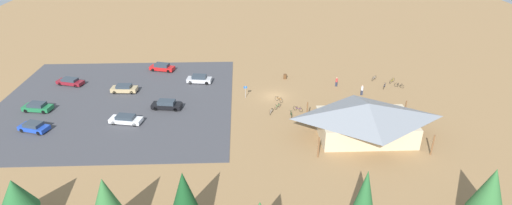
% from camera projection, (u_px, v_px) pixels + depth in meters
% --- Properties ---
extents(ground, '(160.00, 160.00, 0.00)m').
position_uv_depth(ground, '(274.00, 96.00, 69.09)').
color(ground, '#937047').
rests_on(ground, ground).
extents(parking_lot_asphalt, '(37.99, 35.48, 0.05)m').
position_uv_depth(parking_lot_asphalt, '(116.00, 102.00, 67.01)').
color(parking_lot_asphalt, '#424247').
rests_on(parking_lot_asphalt, ground).
extents(bike_pavilion, '(15.24, 10.21, 5.15)m').
position_uv_depth(bike_pavilion, '(367.00, 118.00, 56.32)').
color(bike_pavilion, '#C6B28E').
rests_on(bike_pavilion, ground).
extents(trash_bin, '(0.60, 0.60, 0.90)m').
position_uv_depth(trash_bin, '(285.00, 76.00, 75.57)').
color(trash_bin, brown).
rests_on(trash_bin, ground).
extents(lot_sign, '(0.56, 0.08, 2.20)m').
position_uv_depth(lot_sign, '(245.00, 90.00, 68.01)').
color(lot_sign, '#99999E').
rests_on(lot_sign, ground).
extents(pine_far_east, '(2.46, 2.46, 8.26)m').
position_uv_depth(pine_far_east, '(365.00, 195.00, 37.82)').
color(pine_far_east, brown).
rests_on(pine_far_east, ground).
extents(pine_midwest, '(3.58, 3.58, 7.11)m').
position_uv_depth(pine_midwest, '(490.00, 191.00, 39.88)').
color(pine_midwest, brown).
rests_on(pine_midwest, ground).
extents(pine_center, '(2.85, 2.85, 7.23)m').
position_uv_depth(pine_center, '(184.00, 193.00, 39.11)').
color(pine_center, brown).
rests_on(pine_center, ground).
extents(pine_east, '(3.75, 3.75, 5.89)m').
position_uv_depth(pine_east, '(15.00, 195.00, 39.98)').
color(pine_east, brown).
rests_on(pine_east, ground).
extents(pine_west, '(3.56, 3.56, 7.26)m').
position_uv_depth(pine_west, '(106.00, 200.00, 38.27)').
color(pine_west, brown).
rests_on(pine_west, ground).
extents(bicycle_green_edge_north, '(0.48, 1.72, 0.83)m').
position_uv_depth(bicycle_green_edge_north, '(291.00, 115.00, 62.57)').
color(bicycle_green_edge_north, black).
rests_on(bicycle_green_edge_north, ground).
extents(bicycle_yellow_yard_front, '(1.31, 1.17, 0.86)m').
position_uv_depth(bicycle_yellow_yard_front, '(392.00, 81.00, 73.93)').
color(bicycle_yellow_yard_front, black).
rests_on(bicycle_yellow_yard_front, ground).
extents(bicycle_orange_yard_right, '(1.19, 1.31, 0.82)m').
position_uv_depth(bicycle_orange_yard_right, '(279.00, 99.00, 67.20)').
color(bicycle_orange_yard_right, black).
rests_on(bicycle_orange_yard_right, ground).
extents(bicycle_white_near_sign, '(0.72, 1.53, 0.79)m').
position_uv_depth(bicycle_white_near_sign, '(271.00, 111.00, 63.48)').
color(bicycle_white_near_sign, black).
rests_on(bicycle_white_near_sign, ground).
extents(bicycle_silver_front_row, '(1.23, 1.30, 0.81)m').
position_uv_depth(bicycle_silver_front_row, '(374.00, 78.00, 75.05)').
color(bicycle_silver_front_row, black).
rests_on(bicycle_silver_front_row, ground).
extents(bicycle_teal_lone_east, '(1.75, 0.48, 0.83)m').
position_uv_depth(bicycle_teal_lone_east, '(382.00, 109.00, 64.11)').
color(bicycle_teal_lone_east, black).
rests_on(bicycle_teal_lone_east, ground).
extents(bicycle_red_trailside, '(0.58, 1.69, 0.90)m').
position_uv_depth(bicycle_red_trailside, '(400.00, 110.00, 63.77)').
color(bicycle_red_trailside, black).
rests_on(bicycle_red_trailside, ground).
extents(bicycle_purple_by_bin, '(1.39, 1.07, 0.80)m').
position_uv_depth(bicycle_purple_by_bin, '(298.00, 109.00, 64.19)').
color(bicycle_purple_by_bin, black).
rests_on(bicycle_purple_by_bin, ground).
extents(bicycle_black_mid_cluster, '(1.33, 1.17, 0.84)m').
position_uv_depth(bicycle_black_mid_cluster, '(399.00, 85.00, 72.15)').
color(bicycle_black_mid_cluster, black).
rests_on(bicycle_black_mid_cluster, ground).
extents(bicycle_blue_edge_south, '(0.87, 1.50, 0.87)m').
position_uv_depth(bicycle_blue_edge_south, '(384.00, 86.00, 71.86)').
color(bicycle_blue_edge_south, black).
rests_on(bicycle_blue_edge_south, ground).
extents(bicycle_green_yard_center, '(1.15, 1.41, 0.83)m').
position_uv_depth(bicycle_green_yard_center, '(278.00, 106.00, 64.98)').
color(bicycle_green_yard_center, black).
rests_on(bicycle_green_yard_center, ground).
extents(car_maroon_second_row, '(5.08, 3.02, 1.25)m').
position_uv_depth(car_maroon_second_row, '(70.00, 82.00, 72.92)').
color(car_maroon_second_row, maroon).
rests_on(car_maroon_second_row, parking_lot_asphalt).
extents(car_blue_mid_lot, '(4.59, 3.06, 1.33)m').
position_uv_depth(car_blue_mid_lot, '(34.00, 127.00, 58.50)').
color(car_blue_mid_lot, '#1E42B2').
rests_on(car_blue_mid_lot, parking_lot_asphalt).
extents(car_black_front_row, '(4.88, 2.40, 1.46)m').
position_uv_depth(car_black_front_row, '(167.00, 105.00, 64.63)').
color(car_black_front_row, black).
rests_on(car_black_front_row, parking_lot_asphalt).
extents(car_tan_far_end, '(4.48, 2.07, 1.38)m').
position_uv_depth(car_tan_far_end, '(124.00, 88.00, 70.15)').
color(car_tan_far_end, tan).
rests_on(car_tan_far_end, parking_lot_asphalt).
extents(car_red_inner_stall, '(4.99, 2.91, 1.46)m').
position_uv_depth(car_red_inner_stall, '(162.00, 67.00, 78.86)').
color(car_red_inner_stall, red).
rests_on(car_red_inner_stall, parking_lot_asphalt).
extents(car_white_near_entry, '(5.00, 2.67, 1.27)m').
position_uv_depth(car_white_near_entry, '(126.00, 119.00, 60.57)').
color(car_white_near_entry, white).
rests_on(car_white_near_entry, parking_lot_asphalt).
extents(car_green_by_curb, '(4.61, 2.58, 1.38)m').
position_uv_depth(car_green_by_curb, '(37.00, 107.00, 64.00)').
color(car_green_by_curb, '#1E6B3D').
rests_on(car_green_by_curb, parking_lot_asphalt).
extents(car_silver_aisle_side, '(4.59, 2.31, 1.48)m').
position_uv_depth(car_silver_aisle_side, '(199.00, 79.00, 73.71)').
color(car_silver_aisle_side, '#BCBCC1').
rests_on(car_silver_aisle_side, parking_lot_asphalt).
extents(visitor_by_pavilion, '(0.38, 0.40, 1.73)m').
position_uv_depth(visitor_by_pavilion, '(337.00, 82.00, 72.38)').
color(visitor_by_pavilion, '#2D3347').
rests_on(visitor_by_pavilion, ground).
extents(visitor_near_lot, '(0.38, 0.36, 1.82)m').
position_uv_depth(visitor_near_lot, '(362.00, 90.00, 69.16)').
color(visitor_near_lot, '#2D3347').
rests_on(visitor_near_lot, ground).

